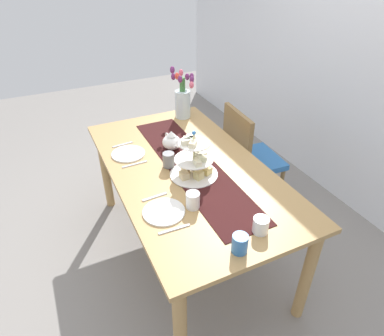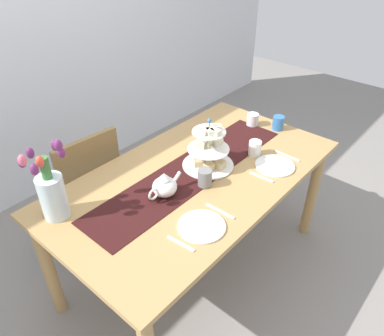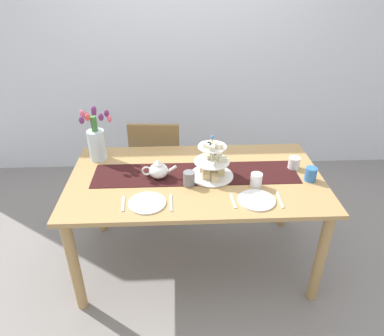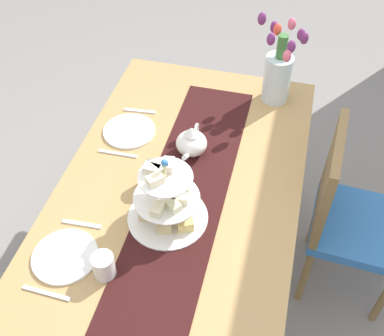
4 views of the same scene
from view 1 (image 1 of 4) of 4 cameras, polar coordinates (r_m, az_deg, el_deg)
The scene contains 18 objects.
ground_plane at distance 2.67m, azimuth -0.76°, elevation -13.63°, with size 8.00×8.00×0.00m, color gray.
room_wall_rear at distance 2.93m, azimuth 29.60°, elevation 16.41°, with size 6.00×0.08×2.60m, color silver.
dining_table at distance 2.23m, azimuth -0.88°, elevation -1.95°, with size 1.72×0.95×0.77m.
chair_left at distance 2.84m, azimuth 9.45°, elevation 2.21°, with size 0.45×0.45×0.91m.
table_runner at distance 2.18m, azimuth -0.08°, elevation 0.50°, with size 1.40×0.31×0.00m, color black.
tiered_cake_stand at distance 2.04m, azimuth 0.41°, elevation 1.01°, with size 0.30×0.30×0.30m.
teapot at distance 2.34m, azimuth -3.52°, elevation 4.54°, with size 0.24×0.13×0.14m.
tulip_vase at distance 2.78m, azimuth -1.59°, elevation 11.61°, with size 0.22×0.22×0.45m.
cream_jug at distance 1.71m, azimuth 11.63°, elevation -9.54°, with size 0.08×0.08×0.09m, color white.
dinner_plate_left at distance 2.34m, azimuth -10.80°, elevation 2.42°, with size 0.23×0.23×0.01m, color white.
fork_left at distance 2.47m, azimuth -11.74°, elevation 3.94°, with size 0.02×0.15×0.01m, color silver.
knife_left at distance 2.22m, azimuth -9.75°, elevation 0.64°, with size 0.01×0.17×0.01m, color silver.
dinner_plate_right at distance 1.82m, azimuth -4.82°, elevation -7.44°, with size 0.23×0.23×0.01m, color white.
fork_right at distance 1.92m, azimuth -6.40°, elevation -4.91°, with size 0.02×0.15×0.01m, color silver.
knife_right at distance 1.72m, azimuth -3.03°, elevation -10.37°, with size 0.01×0.17×0.01m, color silver.
mug_grey at distance 2.15m, azimuth -4.01°, elevation 1.41°, with size 0.08×0.08×0.10m, color slate.
mug_white_text at distance 1.82m, azimuth 0.15°, elevation -5.53°, with size 0.08×0.08×0.10m, color white.
mug_orange at distance 1.60m, azimuth 8.15°, elevation -12.64°, with size 0.08×0.08×0.10m, color #3370B7.
Camera 1 is at (1.66, -0.75, 1.96)m, focal length 31.29 mm.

